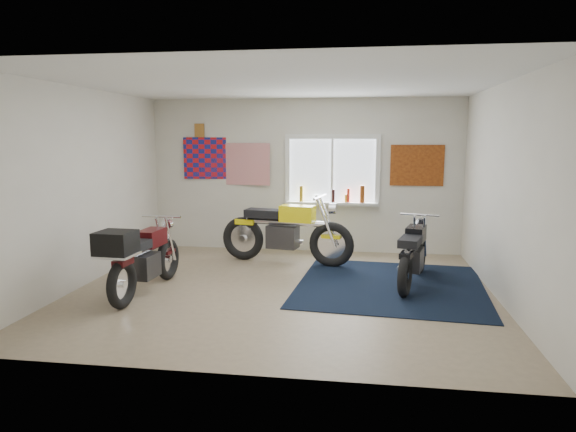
# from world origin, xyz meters

# --- Properties ---
(ground) EXTENTS (5.50, 5.50, 0.00)m
(ground) POSITION_xyz_m (0.00, 0.00, 0.00)
(ground) COLOR #9E896B
(ground) RESTS_ON ground
(room_shell) EXTENTS (5.50, 5.50, 5.50)m
(room_shell) POSITION_xyz_m (0.00, 0.00, 1.64)
(room_shell) COLOR white
(room_shell) RESTS_ON ground
(navy_rug) EXTENTS (2.70, 2.79, 0.01)m
(navy_rug) POSITION_xyz_m (1.44, 0.42, 0.01)
(navy_rug) COLOR black
(navy_rug) RESTS_ON ground
(window_assembly) EXTENTS (1.66, 0.17, 1.26)m
(window_assembly) POSITION_xyz_m (0.50, 2.47, 1.37)
(window_assembly) COLOR white
(window_assembly) RESTS_ON room_shell
(oil_bottles) EXTENTS (1.15, 0.09, 0.30)m
(oil_bottles) POSITION_xyz_m (0.63, 2.40, 1.03)
(oil_bottles) COLOR olive
(oil_bottles) RESTS_ON window_assembly
(flag_display) EXTENTS (1.60, 0.10, 1.17)m
(flag_display) POSITION_xyz_m (-1.90, 2.48, 2.15)
(flag_display) COLOR red
(flag_display) RESTS_ON room_shell
(triumph_poster) EXTENTS (0.90, 0.03, 0.70)m
(triumph_poster) POSITION_xyz_m (1.95, 2.48, 1.55)
(triumph_poster) COLOR #A54C14
(triumph_poster) RESTS_ON room_shell
(yellow_triumph) EXTENTS (2.23, 0.71, 1.13)m
(yellow_triumph) POSITION_xyz_m (-0.19, 1.50, 0.50)
(yellow_triumph) COLOR black
(yellow_triumph) RESTS_ON ground
(black_chrome_bike) EXTENTS (0.67, 1.79, 0.93)m
(black_chrome_bike) POSITION_xyz_m (1.75, 0.55, 0.41)
(black_chrome_bike) COLOR black
(black_chrome_bike) RESTS_ON navy_rug
(maroon_tourer) EXTENTS (0.57, 1.90, 0.96)m
(maroon_tourer) POSITION_xyz_m (-1.76, -0.49, 0.50)
(maroon_tourer) COLOR black
(maroon_tourer) RESTS_ON ground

